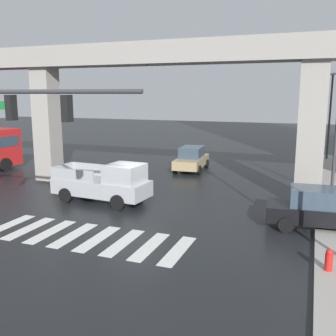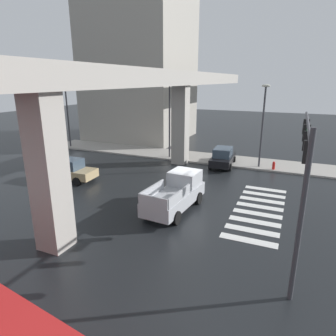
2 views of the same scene
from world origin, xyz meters
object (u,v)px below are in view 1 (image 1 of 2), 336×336
sedan_black (320,209)px  fire_hydrant (329,262)px  sedan_tan (192,159)px  pickup_truck (106,184)px  street_lamp_far_north (331,106)px

sedan_black → fire_hydrant: sedan_black is taller
sedan_tan → fire_hydrant: sedan_tan is taller
pickup_truck → sedan_tan: (1.56, 9.76, -0.14)m
fire_hydrant → sedan_black: bearing=93.6°
pickup_truck → street_lamp_far_north: street_lamp_far_north is taller
pickup_truck → sedan_tan: pickup_truck is taller
sedan_black → street_lamp_far_north: 18.60m
sedan_tan → sedan_black: bearing=-49.3°
street_lamp_far_north → sedan_tan: bearing=-139.3°
sedan_black → sedan_tan: size_ratio=1.00×
pickup_truck → fire_hydrant: 11.60m
pickup_truck → sedan_tan: 9.89m
sedan_black → sedan_tan: 13.37m
pickup_truck → sedan_black: (10.28, -0.37, -0.14)m
pickup_truck → fire_hydrant: pickup_truck is taller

